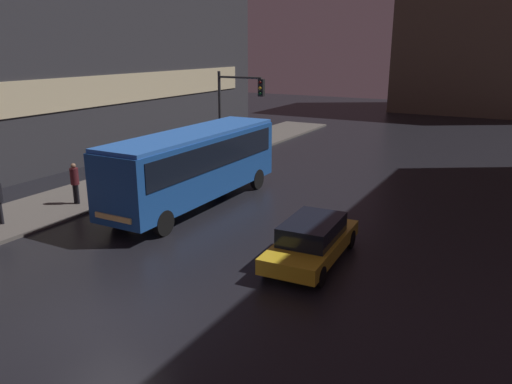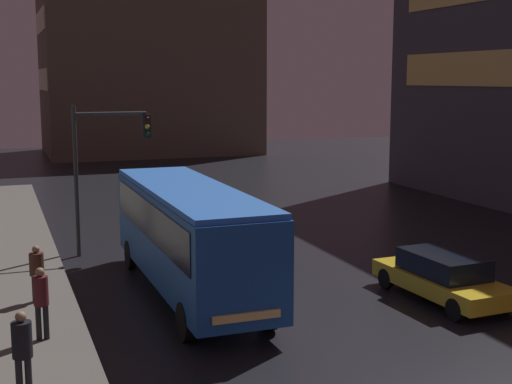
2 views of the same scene
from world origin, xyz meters
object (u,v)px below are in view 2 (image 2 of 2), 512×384
object	(u,v)px
car_taxi	(443,276)
traffic_light_main	(103,154)
pedestrian_far	(41,297)
pedestrian_mid	(37,268)
pedestrian_near	(22,346)
bus_near	(189,229)

from	to	relation	value
car_taxi	traffic_light_main	size ratio (longest dim) A/B	0.87
pedestrian_far	traffic_light_main	xyz separation A→B (m)	(2.90, 8.92, 2.54)
pedestrian_mid	pedestrian_far	world-z (taller)	pedestrian_far
pedestrian_near	traffic_light_main	distance (m)	12.98
bus_near	traffic_light_main	bearing A→B (deg)	-75.56
bus_near	traffic_light_main	size ratio (longest dim) A/B	1.83
pedestrian_near	bus_near	bearing A→B (deg)	43.29
pedestrian_near	pedestrian_far	world-z (taller)	same
pedestrian_mid	pedestrian_far	distance (m)	3.28
pedestrian_far	traffic_light_main	size ratio (longest dim) A/B	0.33
bus_near	pedestrian_near	world-z (taller)	bus_near
pedestrian_near	pedestrian_mid	world-z (taller)	pedestrian_near
car_taxi	traffic_light_main	xyz separation A→B (m)	(-8.58, 9.24, 3.04)
car_taxi	pedestrian_far	xyz separation A→B (m)	(-11.48, 0.32, 0.50)
pedestrian_far	traffic_light_main	world-z (taller)	traffic_light_main
pedestrian_mid	bus_near	bearing A→B (deg)	-101.88
bus_near	pedestrian_mid	size ratio (longest dim) A/B	6.19
traffic_light_main	pedestrian_mid	bearing A→B (deg)	-116.54
bus_near	pedestrian_far	xyz separation A→B (m)	(-4.52, -2.79, -0.82)
pedestrian_near	traffic_light_main	world-z (taller)	traffic_light_main
car_taxi	pedestrian_far	distance (m)	11.50
car_taxi	traffic_light_main	bearing A→B (deg)	-50.37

